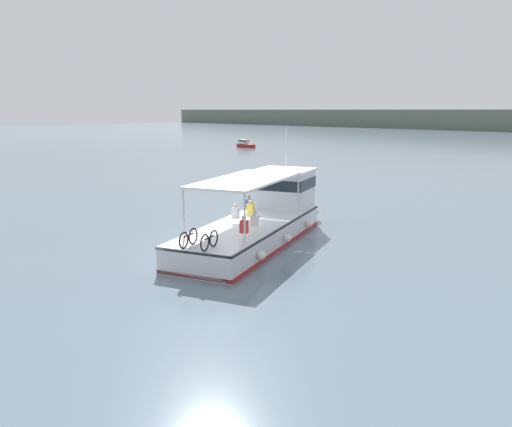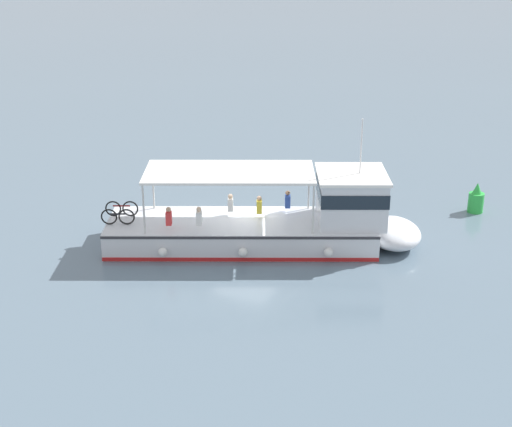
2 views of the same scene
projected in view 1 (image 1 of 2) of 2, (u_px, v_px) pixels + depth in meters
ground_plane at (231, 241)px, 24.69m from camera, size 400.00×400.00×0.00m
ferry_main at (264, 217)px, 25.25m from camera, size 7.85×12.90×5.32m
motorboat_far_left at (245, 144)px, 86.44m from camera, size 3.72×1.67×1.26m
channel_buoy at (262, 194)px, 34.90m from camera, size 0.70×0.70×1.40m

